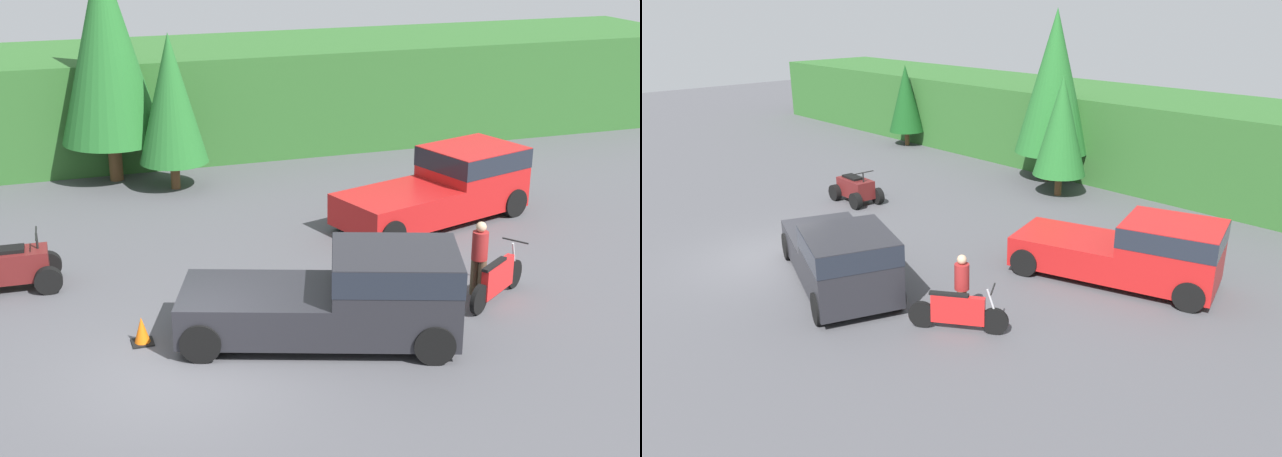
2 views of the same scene
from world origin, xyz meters
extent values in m
plane|color=#4C4C51|center=(0.00, 0.00, 0.00)|extent=(80.00, 80.00, 0.00)
cube|color=#2D6028|center=(0.00, 16.00, 1.70)|extent=(44.00, 6.00, 3.41)
cylinder|color=brown|center=(-9.28, 12.49, 0.37)|extent=(0.25, 0.25, 0.74)
cone|color=#144719|center=(-9.28, 12.49, 2.42)|extent=(1.80, 1.80, 3.36)
cylinder|color=brown|center=(0.23, 12.51, 0.62)|extent=(0.41, 0.41, 1.24)
cone|color=#236628|center=(0.23, 12.51, 4.05)|extent=(3.02, 3.02, 5.63)
cylinder|color=brown|center=(1.80, 11.06, 0.41)|extent=(0.28, 0.28, 0.83)
cone|color=#236628|center=(1.80, 11.06, 2.70)|extent=(2.02, 2.02, 3.76)
cube|color=red|center=(9.08, 6.36, 1.03)|extent=(2.88, 2.63, 1.63)
cube|color=#1E232D|center=(9.08, 6.36, 1.56)|extent=(2.90, 2.66, 0.52)
cube|color=red|center=(6.54, 5.58, 0.62)|extent=(3.39, 2.79, 0.81)
cylinder|color=black|center=(9.47, 7.45, 0.39)|extent=(0.82, 0.50, 0.77)
cylinder|color=black|center=(10.01, 5.68, 0.39)|extent=(0.82, 0.50, 0.77)
cylinder|color=black|center=(5.35, 6.18, 0.39)|extent=(0.82, 0.50, 0.77)
cylinder|color=black|center=(5.90, 4.41, 0.39)|extent=(0.82, 0.50, 0.77)
cube|color=#232328|center=(4.10, -0.01, 1.03)|extent=(2.92, 2.70, 1.63)
cube|color=#1E232D|center=(4.10, -0.01, 1.56)|extent=(2.94, 2.72, 0.52)
cube|color=#232328|center=(1.60, 0.88, 0.62)|extent=(3.42, 2.87, 0.81)
cylinder|color=black|center=(5.05, 0.63, 0.39)|extent=(0.82, 0.52, 0.77)
cylinder|color=black|center=(4.44, -1.11, 0.39)|extent=(0.82, 0.52, 0.77)
cylinder|color=black|center=(1.01, 2.07, 0.39)|extent=(0.82, 0.52, 0.77)
cylinder|color=black|center=(0.40, 0.33, 0.39)|extent=(0.82, 0.52, 0.77)
cylinder|color=black|center=(7.57, 1.46, 0.32)|extent=(0.58, 0.45, 0.64)
cylinder|color=black|center=(6.21, 0.50, 0.32)|extent=(0.58, 0.45, 0.64)
cube|color=red|center=(6.89, 0.98, 0.53)|extent=(1.10, 0.84, 0.67)
cylinder|color=#B7B7BC|center=(7.53, 1.43, 0.72)|extent=(0.27, 0.21, 0.77)
cylinder|color=black|center=(7.53, 1.43, 1.11)|extent=(0.37, 0.51, 0.04)
cube|color=black|center=(6.72, 0.86, 0.89)|extent=(0.82, 0.63, 0.06)
cylinder|color=black|center=(-2.10, 5.32, 0.30)|extent=(0.61, 0.24, 0.60)
cylinder|color=black|center=(-2.13, 4.38, 0.30)|extent=(0.61, 0.24, 0.60)
cylinder|color=black|center=(-3.53, 5.37, 0.30)|extent=(0.61, 0.24, 0.60)
cylinder|color=black|center=(-3.56, 4.43, 0.30)|extent=(0.61, 0.24, 0.60)
cube|color=#5B1919|center=(-2.83, 4.88, 0.56)|extent=(1.53, 0.79, 0.66)
cylinder|color=black|center=(-2.28, 4.86, 1.06)|extent=(0.05, 0.05, 0.35)
cylinder|color=black|center=(-2.28, 4.86, 1.24)|extent=(0.07, 0.90, 0.04)
cube|color=black|center=(-2.99, 4.88, 0.93)|extent=(0.88, 0.45, 0.08)
cylinder|color=brown|center=(6.58, 1.43, 0.41)|extent=(0.24, 0.24, 0.83)
cylinder|color=brown|center=(6.68, 1.26, 0.41)|extent=(0.24, 0.24, 0.83)
cylinder|color=maroon|center=(6.63, 1.35, 1.14)|extent=(0.47, 0.47, 0.62)
sphere|color=tan|center=(6.63, 1.35, 1.56)|extent=(0.31, 0.31, 0.22)
cube|color=black|center=(-0.55, 1.38, 0.01)|extent=(0.42, 0.42, 0.03)
cone|color=orange|center=(-0.55, 1.38, 0.28)|extent=(0.32, 0.32, 0.55)
camera|label=1|loc=(-2.20, -14.25, 7.96)|focal=50.00mm
camera|label=2|loc=(16.06, -7.60, 7.03)|focal=35.00mm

